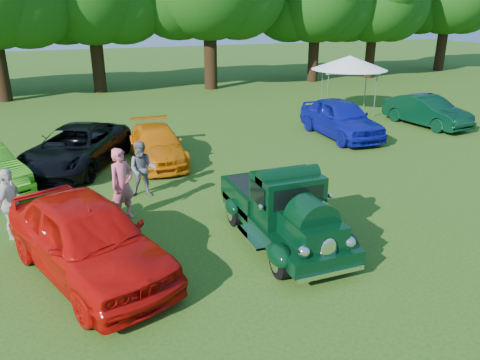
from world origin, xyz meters
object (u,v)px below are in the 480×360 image
object	(u,v)px
red_convertible	(88,238)
canopy_tent	(350,63)
back_car_blue	(341,118)
back_car_green	(427,111)
spectator_grey	(143,169)
hero_pickup	(283,211)
spectator_pink	(122,184)
back_car_orange	(157,144)
back_car_black	(76,147)
spectator_white	(10,204)

from	to	relation	value
red_convertible	canopy_tent	world-z (taller)	canopy_tent
back_car_blue	back_car_green	world-z (taller)	back_car_blue
spectator_grey	hero_pickup	bearing A→B (deg)	-42.17
hero_pickup	back_car_blue	bearing A→B (deg)	49.74
red_convertible	spectator_pink	size ratio (longest dim) A/B	2.52
hero_pickup	back_car_green	world-z (taller)	hero_pickup
red_convertible	back_car_orange	size ratio (longest dim) A/B	1.14
hero_pickup	back_car_orange	size ratio (longest dim) A/B	1.03
back_car_blue	hero_pickup	bearing A→B (deg)	-128.58
back_car_blue	spectator_pink	bearing A→B (deg)	-150.84
back_car_black	spectator_pink	distance (m)	5.10
spectator_pink	hero_pickup	bearing A→B (deg)	-68.14
red_convertible	spectator_white	world-z (taller)	spectator_white
back_car_green	spectator_pink	xyz separation A→B (m)	(-15.04, -5.48, 0.27)
red_convertible	back_car_orange	bearing A→B (deg)	46.73
spectator_grey	canopy_tent	size ratio (longest dim) A/B	0.32
back_car_blue	spectator_white	bearing A→B (deg)	-155.46
red_convertible	back_car_blue	xyz separation A→B (m)	(11.17, 7.79, -0.03)
back_car_orange	spectator_white	xyz separation A→B (m)	(-4.56, -4.81, 0.26)
back_car_orange	spectator_grey	distance (m)	3.42
canopy_tent	spectator_pink	bearing A→B (deg)	-144.07
back_car_green	back_car_orange	bearing A→B (deg)	176.09
back_car_green	spectator_pink	size ratio (longest dim) A/B	2.19
back_car_blue	spectator_grey	world-z (taller)	spectator_grey
back_car_black	canopy_tent	xyz separation A→B (m)	(14.21, 4.62, 1.86)
canopy_tent	hero_pickup	bearing A→B (deg)	-128.83
back_car_blue	canopy_tent	distance (m)	5.70
spectator_white	canopy_tent	distance (m)	18.81
back_car_black	spectator_white	size ratio (longest dim) A/B	2.92
back_car_orange	back_car_blue	xyz separation A→B (m)	(8.22, 0.58, 0.18)
back_car_blue	spectator_white	distance (m)	13.88
hero_pickup	red_convertible	size ratio (longest dim) A/B	0.91
spectator_pink	spectator_white	bearing A→B (deg)	152.58
hero_pickup	back_car_green	size ratio (longest dim) A/B	1.04
back_car_orange	back_car_green	size ratio (longest dim) A/B	1.01
red_convertible	back_car_orange	distance (m)	7.79
back_car_orange	canopy_tent	size ratio (longest dim) A/B	0.84
back_car_green	spectator_grey	bearing A→B (deg)	-171.57
back_car_green	spectator_pink	bearing A→B (deg)	-167.41
back_car_blue	back_car_green	distance (m)	4.95
hero_pickup	spectator_white	distance (m)	6.60
hero_pickup	spectator_white	xyz separation A→B (m)	(-6.11, 2.50, 0.13)
back_car_green	back_car_black	bearing A→B (deg)	174.27
back_car_blue	back_car_green	bearing A→B (deg)	4.38
spectator_pink	spectator_grey	world-z (taller)	spectator_pink
back_car_orange	canopy_tent	bearing A→B (deg)	27.23
back_car_green	spectator_pink	distance (m)	16.01
back_car_orange	canopy_tent	xyz separation A→B (m)	(11.42, 4.96, 1.95)
red_convertible	spectator_grey	world-z (taller)	spectator_grey
hero_pickup	back_car_black	size ratio (longest dim) A/B	0.86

